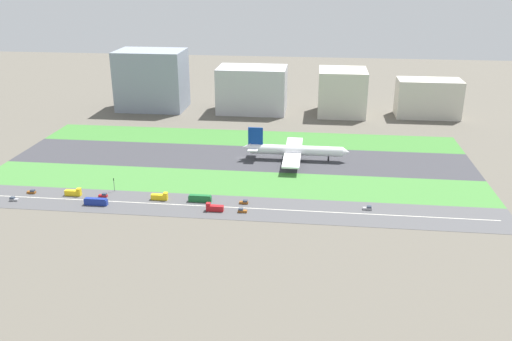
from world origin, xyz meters
The scene contains 24 objects.
ground_plane centered at (0.00, 0.00, 0.00)m, with size 800.00×800.00×0.00m, color #5B564C.
runway centered at (0.00, 0.00, 0.05)m, with size 280.00×46.00×0.10m, color #38383D.
grass_median_north centered at (0.00, 41.00, 0.05)m, with size 280.00×36.00×0.10m, color #3D7A33.
grass_median_south centered at (0.00, -41.00, 0.05)m, with size 280.00×36.00×0.10m, color #427F38.
highway centered at (0.00, -73.00, 0.05)m, with size 280.00×28.00×0.10m, color #4C4C4F.
highway_centerline centered at (0.00, -73.00, 0.11)m, with size 266.00×0.50×0.01m, color silver.
airliner centered at (32.33, 0.00, 6.23)m, with size 65.00×56.00×19.70m.
bus_0 centered at (-11.05, -68.00, 1.82)m, with size 11.60×2.50×3.50m.
truck_0 centered at (-77.63, -68.00, 1.67)m, with size 8.40×2.50×4.00m.
car_5 centered at (-100.60, -68.00, 0.92)m, with size 4.40×1.80×2.00m.
car_1 centered at (11.36, -68.00, 0.92)m, with size 4.40×1.80×2.00m.
truck_1 centered at (-1.83, -78.00, 1.67)m, with size 8.40×2.50×4.00m.
car_4 centered at (-61.69, -68.00, 0.92)m, with size 4.40×1.80×2.00m.
car_0 centered at (11.71, -78.00, 0.92)m, with size 4.40×1.80×2.00m.
bus_1 centered at (-61.52, -78.00, 1.82)m, with size 11.60×2.50×3.50m.
car_3 centered at (-104.94, -78.00, 0.92)m, with size 4.40×1.80×2.00m.
truck_2 centered at (-31.76, -68.00, 1.67)m, with size 8.40×2.50×4.00m.
car_2 centered at (72.16, -68.00, 0.92)m, with size 4.40×1.80×2.00m.
traffic_light centered at (-58.77, -60.01, 4.29)m, with size 0.36×0.50×7.20m.
terminal_building centered at (-90.00, 114.00, 23.93)m, with size 54.14×37.04×47.87m, color gray.
hangar_building centered at (-7.23, 114.00, 18.03)m, with size 54.48×35.15×36.05m, color #B2B2B7.
office_tower centered at (64.44, 114.00, 17.78)m, with size 37.08×38.14×35.56m, color beige.
cargo_warehouse centered at (131.12, 114.00, 14.66)m, with size 48.43×24.67×29.31m, color beige.
fuel_tank_west centered at (-11.16, 159.00, 7.52)m, with size 22.94×22.94×15.05m, color silver.
Camera 1 is at (45.80, -310.20, 111.04)m, focal length 37.70 mm.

